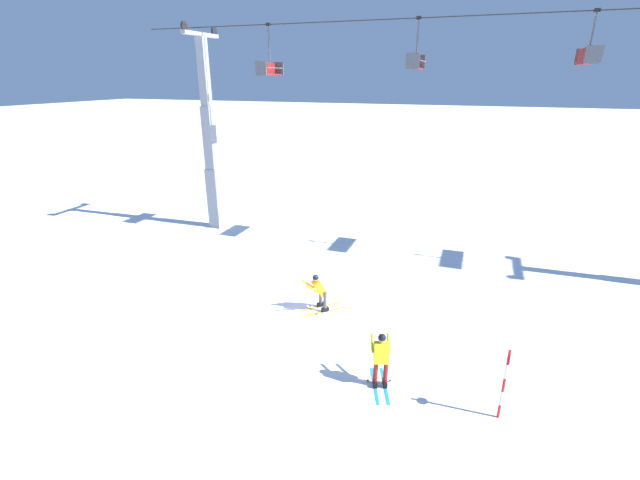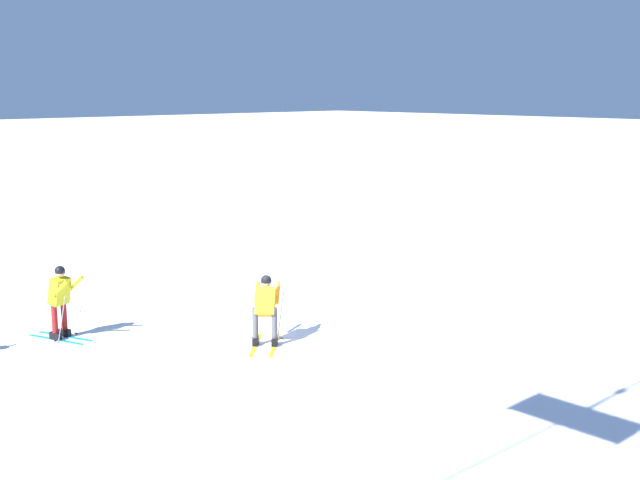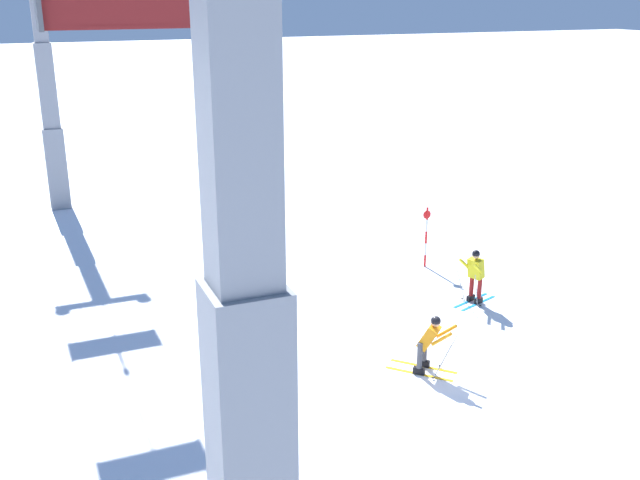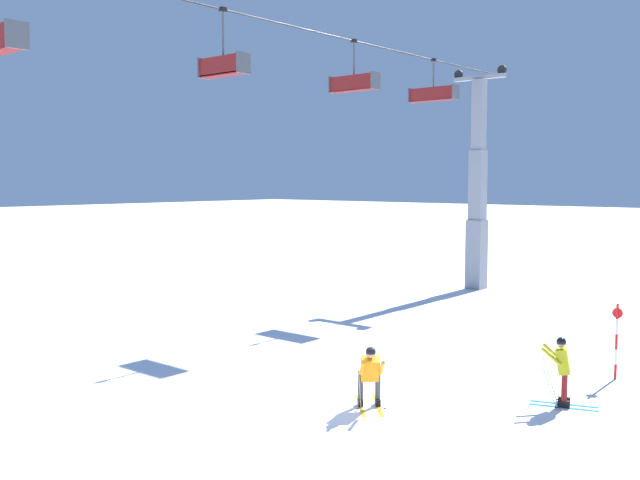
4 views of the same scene
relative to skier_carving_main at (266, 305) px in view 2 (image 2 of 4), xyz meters
The scene contains 3 objects.
ground_plane 0.90m from the skier_carving_main, 18.41° to the right, with size 260.00×260.00×0.00m, color white.
skier_carving_main is the anchor object (origin of this frame).
skier_distant_uphill 4.57m from the skier_carving_main, 47.52° to the right, with size 0.94×1.60×1.68m.
Camera 2 is at (10.88, 13.68, 5.51)m, focal length 46.90 mm.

